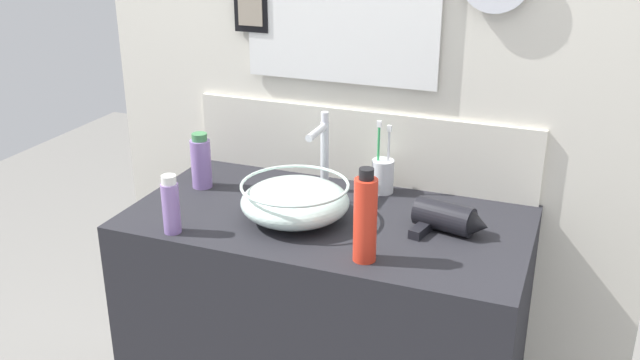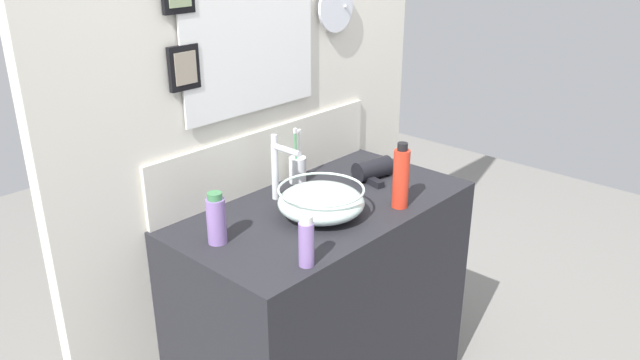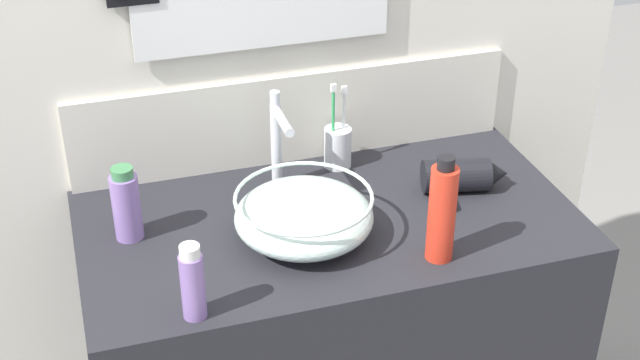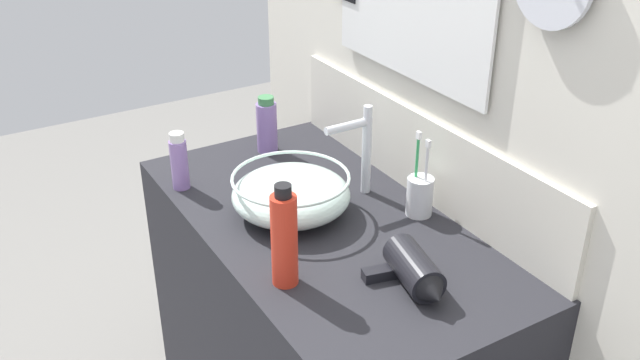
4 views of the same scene
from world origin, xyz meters
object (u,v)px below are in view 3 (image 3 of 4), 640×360
Objects in this scene: faucet at (278,136)px; toothbrush_cup at (338,146)px; hair_drier at (462,176)px; glass_bowl_sink at (304,216)px; lotion_bottle at (193,283)px; shampoo_bottle at (442,212)px; soap_dispenser at (126,205)px.

toothbrush_cup is (0.16, 0.06, -0.08)m from faucet.
glass_bowl_sink is at bearing -169.21° from hair_drier.
glass_bowl_sink is at bearing -90.00° from faucet.
glass_bowl_sink is at bearing -121.17° from toothbrush_cup.
lotion_bottle reaches higher than hair_drier.
faucet reaches higher than shampoo_bottle.
lotion_bottle is (-0.42, -0.44, 0.02)m from toothbrush_cup.
hair_drier is 0.69m from lotion_bottle.
lotion_bottle is at bearing -74.14° from soap_dispenser.
shampoo_bottle is at bearing -55.36° from faucet.
shampoo_bottle reaches higher than hair_drier.
lotion_bottle is at bearing -175.81° from shampoo_bottle.
soap_dispenser is at bearing 105.86° from lotion_bottle.
soap_dispenser reaches higher than glass_bowl_sink.
shampoo_bottle reaches higher than toothbrush_cup.
shampoo_bottle reaches higher than lotion_bottle.
shampoo_bottle is at bearing -79.10° from toothbrush_cup.
hair_drier is (0.39, -0.12, -0.10)m from faucet.
toothbrush_cup is 0.42m from shampoo_bottle.
glass_bowl_sink is 0.32m from lotion_bottle.
soap_dispenser is (-0.50, -0.15, 0.03)m from toothbrush_cup.
shampoo_bottle is 0.50m from lotion_bottle.
lotion_bottle is (-0.65, -0.25, 0.04)m from hair_drier.
glass_bowl_sink is 0.28m from shampoo_bottle.
toothbrush_cup is at bearing 58.83° from glass_bowl_sink.
toothbrush_cup is 0.61m from lotion_bottle.
faucet is 0.42m from hair_drier.
lotion_bottle is at bearing -124.35° from faucet.
faucet is 1.10× the size of toothbrush_cup.
lotion_bottle is (0.08, -0.29, -0.00)m from soap_dispenser.
lotion_bottle is (-0.26, -0.38, -0.06)m from faucet.
shampoo_bottle is at bearing -23.74° from soap_dispenser.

